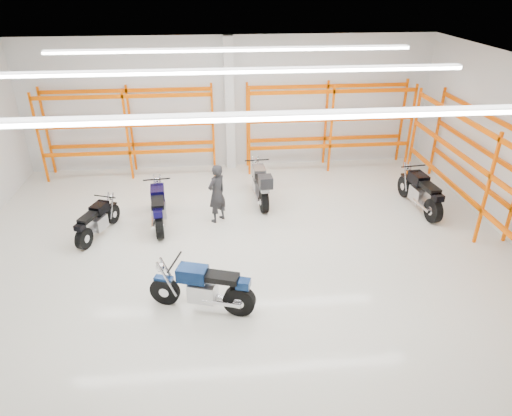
{
  "coord_description": "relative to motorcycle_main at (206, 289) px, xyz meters",
  "views": [
    {
      "loc": [
        -0.6,
        -9.58,
        6.31
      ],
      "look_at": [
        0.38,
        0.5,
        1.04
      ],
      "focal_mm": 32.0,
      "sensor_mm": 36.0,
      "label": 1
    }
  ],
  "objects": [
    {
      "name": "ground",
      "position": [
        0.89,
        2.0,
        -0.52
      ],
      "size": [
        14.0,
        14.0,
        0.0
      ],
      "primitive_type": "plane",
      "color": "beige",
      "rests_on": "ground"
    },
    {
      "name": "room_shell",
      "position": [
        0.89,
        2.03,
        2.76
      ],
      "size": [
        14.02,
        12.02,
        4.51
      ],
      "color": "silver",
      "rests_on": "ground"
    },
    {
      "name": "motorcycle_main",
      "position": [
        0.0,
        0.0,
        0.0
      ],
      "size": [
        2.21,
        1.0,
        1.12
      ],
      "color": "black",
      "rests_on": "ground"
    },
    {
      "name": "motorcycle_back_a",
      "position": [
        -2.89,
        3.25,
        -0.08
      ],
      "size": [
        0.91,
        1.85,
        0.95
      ],
      "color": "black",
      "rests_on": "ground"
    },
    {
      "name": "motorcycle_back_b",
      "position": [
        -1.3,
        3.75,
        0.0
      ],
      "size": [
        0.76,
        2.29,
        1.12
      ],
      "color": "black",
      "rests_on": "ground"
    },
    {
      "name": "motorcycle_back_c",
      "position": [
        1.64,
        4.83,
        0.06
      ],
      "size": [
        0.76,
        2.38,
        1.22
      ],
      "color": "black",
      "rests_on": "ground"
    },
    {
      "name": "motorcycle_back_d",
      "position": [
        6.26,
        3.9,
        0.02
      ],
      "size": [
        0.78,
        2.36,
        1.16
      ],
      "color": "black",
      "rests_on": "ground"
    },
    {
      "name": "standing_man",
      "position": [
        0.31,
        3.83,
        0.32
      ],
      "size": [
        0.73,
        0.72,
        1.69
      ],
      "primitive_type": "imported",
      "rotation": [
        0.0,
        0.0,
        3.91
      ],
      "color": "black",
      "rests_on": "ground"
    },
    {
      "name": "structural_column",
      "position": [
        0.89,
        7.82,
        1.73
      ],
      "size": [
        0.32,
        0.32,
        4.5
      ],
      "primitive_type": "cube",
      "color": "white",
      "rests_on": "ground"
    },
    {
      "name": "pallet_racking_back_left",
      "position": [
        -2.51,
        7.48,
        1.26
      ],
      "size": [
        5.67,
        0.87,
        3.0
      ],
      "color": "#FF4600",
      "rests_on": "ground"
    },
    {
      "name": "pallet_racking_back_right",
      "position": [
        4.29,
        7.48,
        1.26
      ],
      "size": [
        5.67,
        0.87,
        3.0
      ],
      "color": "#FF4600",
      "rests_on": "ground"
    },
    {
      "name": "pallet_racking_side",
      "position": [
        7.37,
        2.0,
        1.29
      ],
      "size": [
        0.87,
        9.07,
        3.0
      ],
      "color": "#FF4600",
      "rests_on": "ground"
    }
  ]
}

